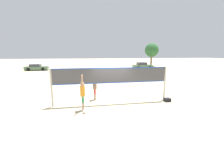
{
  "coord_description": "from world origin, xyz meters",
  "views": [
    {
      "loc": [
        -1.81,
        -9.64,
        3.32
      ],
      "look_at": [
        0.0,
        0.0,
        1.34
      ],
      "focal_mm": 24.0,
      "sensor_mm": 36.0,
      "label": 1
    }
  ],
  "objects_px": {
    "player_blocker": "(95,86)",
    "volleyball": "(84,111)",
    "volleyball_net": "(112,78)",
    "gear_bag": "(167,100)",
    "player_spiker": "(83,92)",
    "parked_car_mid": "(37,68)",
    "tree_left_cluster": "(152,50)",
    "parked_car_near": "(142,66)"
  },
  "relations": [
    {
      "from": "volleyball_net",
      "to": "parked_car_near",
      "type": "xyz_separation_m",
      "value": [
        11.04,
        22.01,
        -1.07
      ]
    },
    {
      "from": "volleyball",
      "to": "parked_car_near",
      "type": "xyz_separation_m",
      "value": [
        12.92,
        23.47,
        0.55
      ]
    },
    {
      "from": "parked_car_near",
      "to": "parked_car_mid",
      "type": "distance_m",
      "value": 22.32
    },
    {
      "from": "parked_car_mid",
      "to": "tree_left_cluster",
      "type": "height_order",
      "value": "tree_left_cluster"
    },
    {
      "from": "player_blocker",
      "to": "volleyball",
      "type": "height_order",
      "value": "player_blocker"
    },
    {
      "from": "volleyball_net",
      "to": "parked_car_near",
      "type": "relative_size",
      "value": 1.84
    },
    {
      "from": "player_spiker",
      "to": "tree_left_cluster",
      "type": "height_order",
      "value": "tree_left_cluster"
    },
    {
      "from": "volleyball",
      "to": "parked_car_near",
      "type": "height_order",
      "value": "parked_car_near"
    },
    {
      "from": "volleyball",
      "to": "parked_car_near",
      "type": "relative_size",
      "value": 0.05
    },
    {
      "from": "volleyball_net",
      "to": "volleyball",
      "type": "height_order",
      "value": "volleyball_net"
    },
    {
      "from": "parked_car_near",
      "to": "parked_car_mid",
      "type": "height_order",
      "value": "parked_car_near"
    },
    {
      "from": "parked_car_mid",
      "to": "tree_left_cluster",
      "type": "bearing_deg",
      "value": 11.14
    },
    {
      "from": "player_spiker",
      "to": "parked_car_mid",
      "type": "distance_m",
      "value": 25.76
    },
    {
      "from": "player_spiker",
      "to": "volleyball",
      "type": "bearing_deg",
      "value": -173.66
    },
    {
      "from": "player_spiker",
      "to": "parked_car_near",
      "type": "xyz_separation_m",
      "value": [
        12.98,
        22.99,
        -0.48
      ]
    },
    {
      "from": "player_spiker",
      "to": "gear_bag",
      "type": "bearing_deg",
      "value": -84.12
    },
    {
      "from": "player_spiker",
      "to": "parked_car_mid",
      "type": "height_order",
      "value": "player_spiker"
    },
    {
      "from": "player_spiker",
      "to": "tree_left_cluster",
      "type": "relative_size",
      "value": 0.35
    },
    {
      "from": "volleyball_net",
      "to": "parked_car_near",
      "type": "bearing_deg",
      "value": 63.37
    },
    {
      "from": "volleyball",
      "to": "tree_left_cluster",
      "type": "distance_m",
      "value": 35.28
    },
    {
      "from": "player_blocker",
      "to": "parked_car_mid",
      "type": "xyz_separation_m",
      "value": [
        -10.18,
        22.02,
        -0.44
      ]
    },
    {
      "from": "volleyball",
      "to": "tree_left_cluster",
      "type": "bearing_deg",
      "value": 59.0
    },
    {
      "from": "gear_bag",
      "to": "tree_left_cluster",
      "type": "bearing_deg",
      "value": 67.09
    },
    {
      "from": "gear_bag",
      "to": "parked_car_near",
      "type": "height_order",
      "value": "parked_car_near"
    },
    {
      "from": "gear_bag",
      "to": "parked_car_mid",
      "type": "xyz_separation_m",
      "value": [
        -15.19,
        23.4,
        0.46
      ]
    },
    {
      "from": "tree_left_cluster",
      "to": "gear_bag",
      "type": "bearing_deg",
      "value": -112.91
    },
    {
      "from": "volleyball",
      "to": "gear_bag",
      "type": "xyz_separation_m",
      "value": [
        5.81,
        1.08,
        0.02
      ]
    },
    {
      "from": "volleyball",
      "to": "tree_left_cluster",
      "type": "height_order",
      "value": "tree_left_cluster"
    },
    {
      "from": "volleyball",
      "to": "gear_bag",
      "type": "distance_m",
      "value": 5.91
    },
    {
      "from": "volleyball",
      "to": "gear_bag",
      "type": "relative_size",
      "value": 0.52
    },
    {
      "from": "gear_bag",
      "to": "parked_car_mid",
      "type": "relative_size",
      "value": 0.09
    },
    {
      "from": "player_blocker",
      "to": "parked_car_near",
      "type": "relative_size",
      "value": 0.46
    },
    {
      "from": "volleyball",
      "to": "tree_left_cluster",
      "type": "relative_size",
      "value": 0.03
    },
    {
      "from": "volleyball_net",
      "to": "gear_bag",
      "type": "relative_size",
      "value": 19.31
    },
    {
      "from": "volleyball_net",
      "to": "tree_left_cluster",
      "type": "bearing_deg",
      "value": 60.52
    },
    {
      "from": "gear_bag",
      "to": "parked_car_mid",
      "type": "height_order",
      "value": "parked_car_mid"
    },
    {
      "from": "player_blocker",
      "to": "volleyball",
      "type": "bearing_deg",
      "value": -17.88
    },
    {
      "from": "player_spiker",
      "to": "player_blocker",
      "type": "relative_size",
      "value": 1.1
    },
    {
      "from": "parked_car_mid",
      "to": "player_spiker",
      "type": "bearing_deg",
      "value": -69.07
    },
    {
      "from": "volleyball_net",
      "to": "player_blocker",
      "type": "relative_size",
      "value": 3.99
    },
    {
      "from": "volleyball_net",
      "to": "parked_car_near",
      "type": "distance_m",
      "value": 24.65
    },
    {
      "from": "volleyball_net",
      "to": "tree_left_cluster",
      "type": "distance_m",
      "value": 32.93
    }
  ]
}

